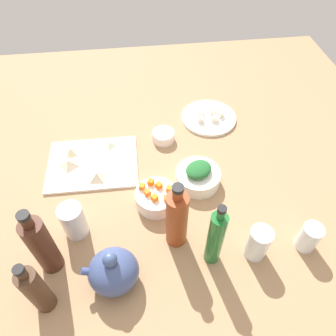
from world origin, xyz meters
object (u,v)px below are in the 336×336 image
teapot (113,271)px  bottle_0 (177,219)px  bowl_carrots (156,198)px  drinking_glass_0 (73,221)px  cutting_board (93,163)px  drinking_glass_2 (309,237)px  bottle_3 (215,238)px  bottle_2 (36,290)px  drinking_glass_1 (258,243)px  bowl_greens (198,177)px  plate_tofu (209,118)px  bottle_1 (42,245)px  bowl_small_side (163,136)px

teapot → bottle_0: size_ratio=0.59×
bowl_carrots → drinking_glass_0: (25.67, 7.52, 3.20)cm
cutting_board → drinking_glass_2: size_ratio=3.37×
teapot → bottle_3: 28.90cm
bowl_carrots → bottle_2: size_ratio=0.61×
bottle_0 → drinking_glass_2: (-38.19, 7.16, -6.40)cm
drinking_glass_0 → cutting_board: bearing=-98.2°
teapot → drinking_glass_0: (11.65, -17.07, 0.20)cm
teapot → bottle_2: 19.29cm
drinking_glass_1 → bowl_greens: bearing=-67.7°
teapot → drinking_glass_0: 20.67cm
bottle_2 → plate_tofu: bearing=-130.4°
bottle_2 → drinking_glass_2: 75.87cm
plate_tofu → bottle_3: size_ratio=0.90×
bottle_1 → bowl_carrots: bearing=-151.2°
bottle_0 → drinking_glass_1: 24.30cm
plate_tofu → drinking_glass_0: drinking_glass_0 is taller
teapot → bottle_2: (18.41, 4.22, 3.91)cm
drinking_glass_2 → bottle_0: bearing=-10.6°
bowl_greens → bottle_0: bearing=63.2°
bowl_carrots → drinking_glass_2: (-42.88, 21.12, 2.05)cm
bowl_greens → bottle_3: bearing=87.6°
bottle_1 → bottle_3: (-46.17, 3.67, -0.09)cm
bowl_small_side → bottle_2: 70.75cm
bowl_greens → bottle_0: 25.15cm
drinking_glass_1 → bowl_small_side: bearing=-67.7°
bowl_small_side → drinking_glass_2: size_ratio=0.90×
drinking_glass_0 → bowl_small_side: bearing=-130.0°
bowl_small_side → bottle_0: (1.22, 44.08, 9.32)cm
bowl_small_side → drinking_glass_1: bearing=112.3°
bowl_greens → teapot: 43.34cm
bowl_greens → drinking_glass_0: (41.02, 14.65, 3.40)cm
bowl_small_side → drinking_glass_0: drinking_glass_0 is taller
bowl_carrots → bottle_2: bearing=41.6°
plate_tofu → bowl_greens: bearing=71.4°
plate_tofu → teapot: (40.62, 65.08, 5.22)cm
teapot → bottle_3: bearing=-173.3°
bowl_greens → teapot: bearing=47.2°
bottle_0 → drinking_glass_2: bottle_0 is taller
drinking_glass_2 → bottle_3: bearing=0.3°
bottle_0 → bottle_3: bearing=142.3°
bowl_small_side → drinking_glass_2: bearing=125.8°
drinking_glass_1 → bottle_3: bearing=-1.3°
plate_tofu → bottle_2: size_ratio=1.03×
bowl_greens → bottle_1: 54.14cm
bowl_small_side → cutting_board: bearing=19.7°
drinking_glass_2 → drinking_glass_0: bearing=-11.2°
cutting_board → bowl_greens: (-37.04, 13.13, 2.12)cm
bottle_3 → drinking_glass_0: size_ratio=2.14×
bottle_2 → bottle_1: bearing=-92.2°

